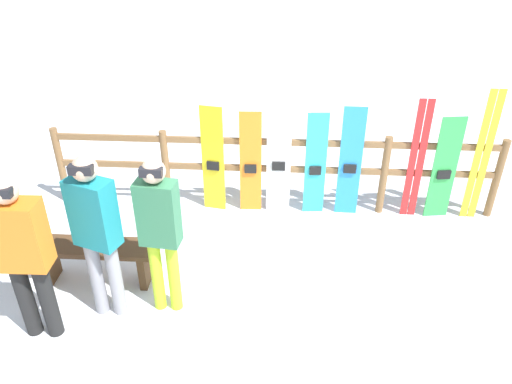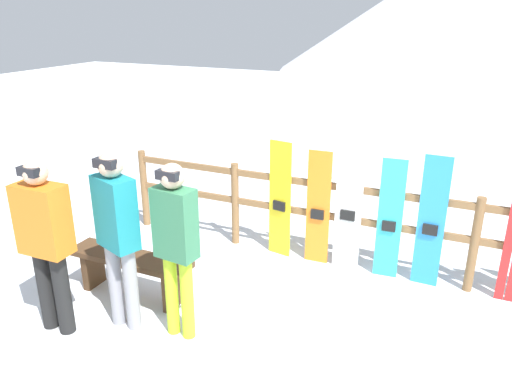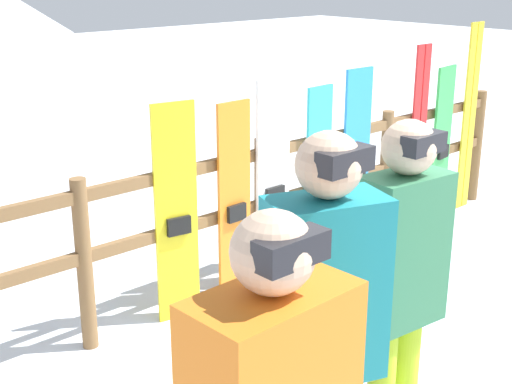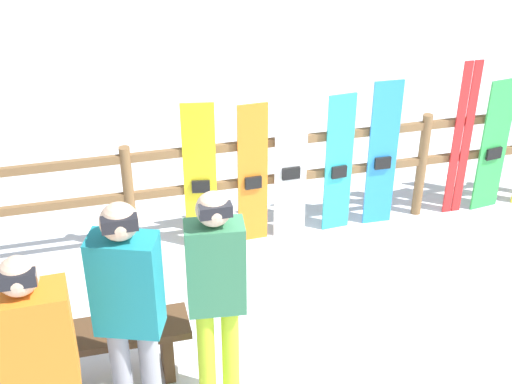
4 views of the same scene
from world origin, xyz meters
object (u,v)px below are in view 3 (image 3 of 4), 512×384
at_px(person_plaid_green, 400,281).
at_px(snowboard_orange, 234,203).
at_px(snowboard_white, 273,184).
at_px(snowboard_blue, 356,163).
at_px(ski_pair_red, 418,138).
at_px(ski_pair_yellow, 469,118).
at_px(snowboard_green, 442,144).
at_px(person_teal, 324,329).
at_px(snowboard_cyan, 318,179).
at_px(snowboard_yellow, 176,215).

relative_size(person_plaid_green, snowboard_orange, 1.21).
distance_m(snowboard_white, snowboard_blue, 0.93).
relative_size(ski_pair_red, ski_pair_yellow, 0.92).
bearing_deg(person_plaid_green, snowboard_green, 31.29).
relative_size(ski_pair_red, snowboard_green, 1.16).
bearing_deg(snowboard_green, person_plaid_green, -148.71).
bearing_deg(ski_pair_yellow, ski_pair_red, 180.00).
bearing_deg(person_plaid_green, snowboard_blue, 44.17).
height_order(person_teal, snowboard_cyan, person_teal).
distance_m(person_teal, snowboard_orange, 2.48).
bearing_deg(snowboard_blue, ski_pair_yellow, 0.12).
bearing_deg(person_teal, person_plaid_green, 9.46).
relative_size(person_teal, snowboard_yellow, 1.20).
distance_m(person_plaid_green, snowboard_white, 2.27).
relative_size(snowboard_yellow, snowboard_white, 0.96).
bearing_deg(snowboard_white, ski_pair_yellow, 0.07).
bearing_deg(snowboard_white, snowboard_cyan, -0.01).
bearing_deg(snowboard_green, snowboard_cyan, 180.00).
height_order(snowboard_yellow, snowboard_blue, snowboard_blue).
bearing_deg(snowboard_blue, ski_pair_red, 0.23).
bearing_deg(ski_pair_yellow, snowboard_orange, -179.93).
bearing_deg(snowboard_cyan, ski_pair_yellow, 0.09).
relative_size(snowboard_yellow, snowboard_cyan, 1.04).
relative_size(snowboard_white, snowboard_blue, 1.01).
xyz_separation_m(snowboard_orange, snowboard_white, (0.37, 0.00, 0.06)).
xyz_separation_m(snowboard_white, snowboard_cyan, (0.48, -0.00, -0.05)).
bearing_deg(snowboard_orange, snowboard_green, -0.00).
xyz_separation_m(snowboard_yellow, ski_pair_red, (2.64, 0.00, 0.08)).
xyz_separation_m(snowboard_white, ski_pair_yellow, (2.58, 0.00, 0.13)).
distance_m(snowboard_yellow, ski_pair_red, 2.65).
distance_m(person_teal, snowboard_yellow, 2.25).
height_order(snowboard_cyan, snowboard_green, snowboard_cyan).
bearing_deg(ski_pair_yellow, person_teal, -154.06).
xyz_separation_m(snowboard_orange, snowboard_green, (2.52, -0.00, -0.00)).
xyz_separation_m(person_teal, snowboard_orange, (1.31, 2.07, -0.35)).
height_order(person_plaid_green, ski_pair_red, person_plaid_green).
xyz_separation_m(ski_pair_red, ski_pair_yellow, (0.80, -0.00, 0.07)).
distance_m(snowboard_orange, snowboard_green, 2.52).
xyz_separation_m(snowboard_orange, ski_pair_yellow, (2.95, 0.00, 0.18)).
bearing_deg(ski_pair_red, ski_pair_yellow, -0.00).
bearing_deg(snowboard_yellow, snowboard_orange, -0.01).
bearing_deg(snowboard_yellow, snowboard_white, 0.00).
relative_size(snowboard_white, ski_pair_yellow, 0.86).
relative_size(snowboard_white, ski_pair_red, 0.94).
relative_size(snowboard_yellow, snowboard_green, 1.05).
bearing_deg(snowboard_yellow, ski_pair_red, 0.07).
relative_size(snowboard_cyan, ski_pair_yellow, 0.80).
distance_m(snowboard_white, snowboard_cyan, 0.49).
bearing_deg(snowboard_cyan, snowboard_blue, 0.01).
bearing_deg(person_plaid_green, snowboard_yellow, 83.38).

